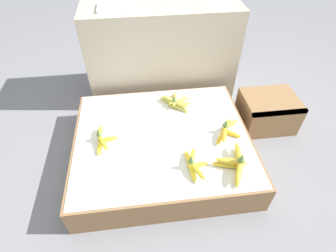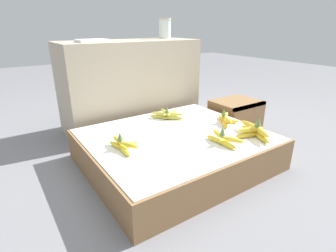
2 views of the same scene
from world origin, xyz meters
The scene contains 11 objects.
ground_plane centered at (0.00, 0.00, 0.00)m, with size 10.00×10.00×0.00m, color slate.
display_platform centered at (0.00, 0.00, 0.10)m, with size 1.02×0.88×0.19m.
back_vendor_table centered at (0.08, 0.72, 0.34)m, with size 1.06×0.42×0.69m.
wooden_crate centered at (0.75, 0.21, 0.11)m, with size 0.36×0.29×0.23m.
banana_bunch_front_midright centered at (0.14, -0.25, 0.22)m, with size 0.12×0.22×0.10m.
banana_bunch_front_right centered at (0.35, -0.28, 0.23)m, with size 0.18×0.26×0.11m.
banana_bunch_middle_left centered at (-0.34, -0.01, 0.22)m, with size 0.14×0.21×0.10m.
banana_bunch_middle_right centered at (0.38, -0.03, 0.22)m, with size 0.18×0.22×0.10m.
banana_bunch_back_midright centered at (0.12, 0.27, 0.22)m, with size 0.22×0.22×0.09m.
glass_jar centered at (0.45, 0.78, 0.77)m, with size 0.11×0.11×0.16m.
foam_tray_white centered at (-0.22, 0.66, 0.70)m, with size 0.20×0.16×0.02m.
Camera 2 is at (-0.84, -1.15, 0.79)m, focal length 28.00 mm.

